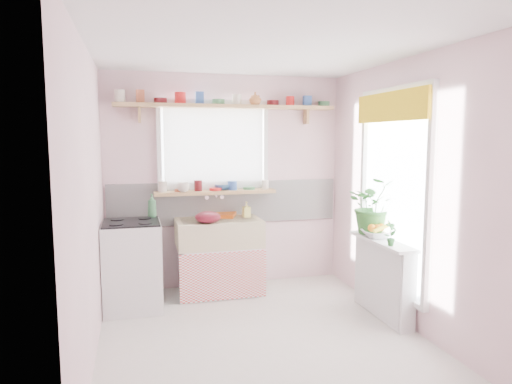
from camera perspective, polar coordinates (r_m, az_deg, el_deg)
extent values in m
plane|color=silver|center=(4.24, 0.82, -17.84)|extent=(3.20, 3.20, 0.00)
plane|color=white|center=(3.92, 0.89, 17.58)|extent=(3.20, 3.20, 0.00)
plane|color=#FBD2D8|center=(5.43, -3.76, 1.33)|extent=(2.80, 0.00, 2.80)
plane|color=#FBD2D8|center=(2.41, 11.34, -5.72)|extent=(2.80, 0.00, 2.80)
plane|color=#FBD2D8|center=(3.76, -20.16, -1.53)|extent=(0.00, 3.20, 3.20)
plane|color=#FBD2D8|center=(4.47, 18.38, -0.18)|extent=(0.00, 3.20, 3.20)
cube|color=white|center=(5.45, -3.70, -1.30)|extent=(2.74, 0.03, 0.50)
cube|color=pink|center=(5.48, -3.68, -3.38)|extent=(2.74, 0.02, 0.12)
cube|color=white|center=(5.38, -5.35, 5.53)|extent=(1.20, 0.01, 1.00)
cube|color=white|center=(5.31, -5.23, 5.51)|extent=(1.15, 0.02, 0.95)
cube|color=white|center=(4.64, 16.97, 0.10)|extent=(0.01, 1.10, 1.90)
cube|color=gold|center=(4.57, 16.41, 10.20)|extent=(0.03, 1.20, 0.28)
cube|color=white|center=(5.30, -4.64, -9.57)|extent=(0.85, 0.55, 0.55)
cube|color=#E84544|center=(5.04, -4.06, -10.45)|extent=(0.95, 0.02, 0.53)
cube|color=beige|center=(5.20, -4.69, -5.07)|extent=(0.95, 0.55, 0.30)
cylinder|color=silver|center=(5.37, -5.21, -0.36)|extent=(0.03, 0.22, 0.03)
cube|color=white|center=(4.93, -15.18, -8.92)|extent=(0.58, 0.58, 0.90)
cube|color=black|center=(4.83, -15.34, -3.72)|extent=(0.56, 0.56, 0.02)
cylinder|color=black|center=(4.70, -17.07, -3.89)|extent=(0.14, 0.14, 0.01)
cylinder|color=black|center=(4.69, -13.65, -3.79)|extent=(0.14, 0.14, 0.01)
cylinder|color=black|center=(4.97, -16.96, -3.31)|extent=(0.14, 0.14, 0.01)
cylinder|color=black|center=(4.97, -13.73, -3.21)|extent=(0.14, 0.14, 0.01)
cube|color=white|center=(4.77, 15.62, -10.44)|extent=(0.15, 0.90, 0.75)
cube|color=white|center=(4.65, 15.45, -5.94)|extent=(0.22, 0.95, 0.03)
cube|color=tan|center=(5.30, -5.08, -0.02)|extent=(1.40, 0.22, 0.04)
cube|color=tan|center=(5.29, -3.55, 10.61)|extent=(2.52, 0.24, 0.04)
cylinder|color=silver|center=(5.20, -16.68, 11.30)|extent=(0.11, 0.11, 0.12)
cylinder|color=#A55133|center=(5.19, -14.27, 11.38)|extent=(0.11, 0.11, 0.12)
cylinder|color=#590F14|center=(5.20, -11.85, 11.11)|extent=(0.11, 0.11, 0.06)
cylinder|color=red|center=(5.22, -9.46, 11.47)|extent=(0.11, 0.11, 0.12)
cylinder|color=#3359A5|center=(5.24, -7.08, 11.49)|extent=(0.11, 0.11, 0.12)
cylinder|color=#3F7F4C|center=(5.28, -4.72, 11.16)|extent=(0.11, 0.11, 0.06)
cylinder|color=silver|center=(5.32, -2.40, 11.46)|extent=(0.11, 0.11, 0.12)
cylinder|color=#A55133|center=(5.37, -0.12, 11.43)|extent=(0.11, 0.11, 0.12)
cylinder|color=#590F14|center=(5.43, 2.11, 11.06)|extent=(0.11, 0.11, 0.06)
cylinder|color=red|center=(5.50, 4.29, 11.30)|extent=(0.11, 0.11, 0.12)
cylinder|color=#3359A5|center=(5.57, 6.41, 11.22)|extent=(0.11, 0.11, 0.12)
cylinder|color=#3F7F4C|center=(5.65, 8.47, 10.82)|extent=(0.11, 0.11, 0.06)
cylinder|color=silver|center=(5.22, -11.81, 0.65)|extent=(0.11, 0.11, 0.12)
cylinder|color=#A55133|center=(5.24, -9.55, 0.71)|extent=(0.11, 0.11, 0.12)
cylinder|color=#590F14|center=(5.26, -7.31, 0.45)|extent=(0.11, 0.11, 0.06)
cylinder|color=red|center=(5.29, -5.09, 0.84)|extent=(0.11, 0.11, 0.12)
cylinder|color=#3359A5|center=(5.33, -2.90, 0.90)|extent=(0.11, 0.11, 0.12)
cylinder|color=#3F7F4C|center=(5.38, -0.75, 0.65)|extent=(0.11, 0.11, 0.06)
cylinder|color=silver|center=(5.43, 1.36, 1.02)|extent=(0.11, 0.11, 0.12)
cube|color=#D25712|center=(5.36, -4.79, -2.85)|extent=(0.48, 0.42, 0.04)
ellipsoid|color=maroon|center=(4.96, -6.04, -3.14)|extent=(0.32, 0.32, 0.13)
imported|color=#2E6B2A|center=(4.87, 14.51, -1.63)|extent=(0.66, 0.62, 0.59)
imported|color=silver|center=(4.73, 14.90, -5.08)|extent=(0.31, 0.31, 0.07)
imported|color=#286429|center=(4.38, 16.51, -4.98)|extent=(0.15, 0.13, 0.24)
imported|color=#D4CB5E|center=(5.29, -1.21, -2.19)|extent=(0.09, 0.09, 0.18)
imported|color=beige|center=(5.18, -9.07, 0.57)|extent=(0.16, 0.16, 0.10)
imported|color=#2D5B93|center=(5.37, -4.11, 0.64)|extent=(0.22, 0.22, 0.06)
imported|color=#AC6835|center=(5.31, -0.10, 11.61)|extent=(0.17, 0.17, 0.14)
imported|color=#428552|center=(5.03, -12.88, -1.65)|extent=(0.11, 0.11, 0.25)
sphere|color=orange|center=(4.72, 14.92, -4.39)|extent=(0.08, 0.08, 0.08)
sphere|color=orange|center=(4.77, 15.37, -4.27)|extent=(0.08, 0.08, 0.08)
sphere|color=orange|center=(4.71, 14.27, -4.38)|extent=(0.08, 0.08, 0.08)
cylinder|color=yellow|center=(4.69, 15.44, -4.36)|extent=(0.18, 0.04, 0.10)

